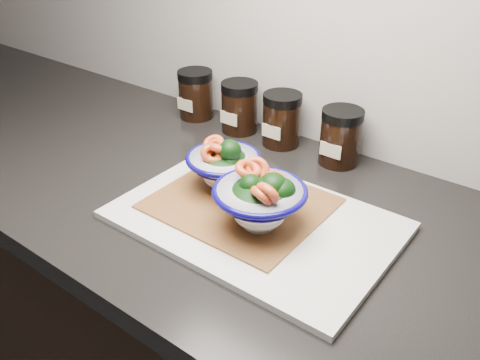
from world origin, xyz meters
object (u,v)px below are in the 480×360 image
Objects in this scene: bowl_right at (261,200)px; spice_jar_a at (196,94)px; cutting_board at (255,220)px; bowl_left at (224,165)px; spice_jar_b at (239,107)px; spice_jar_c at (282,119)px; spice_jar_d at (340,137)px.

spice_jar_a is (-0.39, 0.29, -0.01)m from bowl_right.
cutting_board is 3.36× the size of bowl_left.
spice_jar_b is at bearing 132.16° from bowl_right.
spice_jar_c is (0.24, 0.00, 0.00)m from spice_jar_a.
spice_jar_a is at bearing 143.51° from bowl_right.
spice_jar_b is at bearing 121.35° from bowl_left.
spice_jar_d reaches higher than cutting_board.
cutting_board is 0.46m from spice_jar_a.
spice_jar_c is (-0.15, 0.29, -0.01)m from bowl_right.
spice_jar_b is 1.00× the size of spice_jar_d.
bowl_left is 0.23m from spice_jar_c.
bowl_left reaches higher than spice_jar_a.
spice_jar_a is 1.00× the size of spice_jar_b.
spice_jar_d is at bearing 0.00° from spice_jar_c.
spice_jar_d is (0.25, 0.00, 0.00)m from spice_jar_b.
bowl_left is at bearing 156.76° from cutting_board.
bowl_right is 1.32× the size of spice_jar_d.
spice_jar_b is 1.00× the size of spice_jar_c.
spice_jar_b is (-0.14, 0.23, -0.00)m from bowl_left.
cutting_board is 0.12m from bowl_left.
cutting_board is 0.06m from bowl_right.
spice_jar_a is (-0.27, 0.23, -0.00)m from bowl_left.
spice_jar_c is at bearing 97.06° from bowl_left.
spice_jar_b is (0.13, 0.00, 0.00)m from spice_jar_a.
cutting_board is 0.37m from spice_jar_b.
spice_jar_d is at bearing 92.41° from bowl_right.
bowl_right is 1.32× the size of spice_jar_c.
spice_jar_d is at bearing 64.66° from bowl_left.
cutting_board is at bearing -65.03° from spice_jar_c.
bowl_left is at bearing -40.54° from spice_jar_a.
spice_jar_b is 0.25m from spice_jar_d.
bowl_right is 1.32× the size of spice_jar_b.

